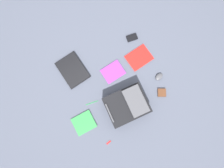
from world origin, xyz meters
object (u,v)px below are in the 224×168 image
at_px(book_comic, 84,123).
at_px(pen_black, 92,103).
at_px(book_blue, 113,72).
at_px(usb_stick, 109,143).
at_px(computer_mouse, 159,77).
at_px(power_brick, 132,38).
at_px(book_red, 139,58).
at_px(earbud_pouch, 162,93).
at_px(laptop, 73,70).
at_px(backpack, 127,105).

bearing_deg(book_comic, pen_black, -47.05).
bearing_deg(book_blue, usb_stick, 150.27).
bearing_deg(computer_mouse, power_brick, -12.45).
height_order(book_red, computer_mouse, computer_mouse).
distance_m(book_blue, earbud_pouch, 0.60).
distance_m(book_blue, computer_mouse, 0.53).
distance_m(book_red, book_blue, 0.35).
xyz_separation_m(laptop, pen_black, (-0.43, -0.04, -0.01)).
distance_m(computer_mouse, earbud_pouch, 0.18).
distance_m(book_red, power_brick, 0.25).
bearing_deg(book_blue, book_comic, 124.58).
height_order(backpack, earbud_pouch, backpack).
xyz_separation_m(laptop, book_blue, (-0.22, -0.40, -0.01)).
bearing_deg(pen_black, usb_stick, 177.39).
distance_m(book_blue, pen_black, 0.42).
bearing_deg(power_brick, book_blue, 125.07).
height_order(book_comic, pen_black, book_comic).
bearing_deg(pen_black, earbud_pouch, -108.17).
bearing_deg(book_red, laptop, 74.78).
distance_m(book_comic, usb_stick, 0.34).
bearing_deg(book_comic, earbud_pouch, -95.36).
xyz_separation_m(computer_mouse, power_brick, (0.55, 0.06, -0.00)).
bearing_deg(pen_black, book_comic, 132.95).
bearing_deg(book_blue, earbud_pouch, -139.96).
distance_m(laptop, book_comic, 0.61).
bearing_deg(backpack, usb_stick, 127.82).
height_order(backpack, power_brick, backpack).
relative_size(pen_black, usb_stick, 2.59).
height_order(book_red, book_comic, book_comic).
bearing_deg(pen_black, power_brick, -57.36).
height_order(book_blue, computer_mouse, computer_mouse).
relative_size(book_comic, pen_black, 1.62).
bearing_deg(computer_mouse, earbud_pouch, 142.22).
bearing_deg(usb_stick, backpack, -52.18).
distance_m(backpack, computer_mouse, 0.50).
bearing_deg(power_brick, laptop, 93.34).
bearing_deg(power_brick, book_comic, 124.78).
bearing_deg(book_comic, book_blue, -55.42).
bearing_deg(computer_mouse, usb_stick, 96.62).
distance_m(book_red, usb_stick, 1.01).
bearing_deg(book_blue, book_red, -87.03).
bearing_deg(earbud_pouch, book_red, 4.45).
relative_size(computer_mouse, earbud_pouch, 1.10).
xyz_separation_m(power_brick, earbud_pouch, (-0.72, -0.00, -0.00)).
bearing_deg(laptop, power_brick, -86.66).
height_order(book_blue, usb_stick, book_blue).
bearing_deg(pen_black, backpack, -120.36).
bearing_deg(computer_mouse, book_blue, 38.63).
height_order(laptop, pen_black, laptop).
distance_m(laptop, pen_black, 0.43).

